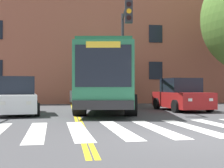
{
  "coord_description": "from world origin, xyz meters",
  "views": [
    {
      "loc": [
        -3.14,
        -7.46,
        1.3
      ],
      "look_at": [
        -0.73,
        8.81,
        1.46
      ],
      "focal_mm": 50.0,
      "sensor_mm": 36.0,
      "label": 1
    }
  ],
  "objects_px": {
    "city_bus": "(107,78)",
    "car_white_near_lane": "(17,97)",
    "car_red_far_lane": "(181,96)",
    "car_silver_behind_bus": "(77,92)",
    "traffic_light_overhead": "(125,38)"
  },
  "relations": [
    {
      "from": "car_white_near_lane",
      "to": "city_bus",
      "type": "bearing_deg",
      "value": 23.5
    },
    {
      "from": "traffic_light_overhead",
      "to": "city_bus",
      "type": "bearing_deg",
      "value": 120.13
    },
    {
      "from": "city_bus",
      "to": "car_red_far_lane",
      "type": "bearing_deg",
      "value": -10.58
    },
    {
      "from": "car_white_near_lane",
      "to": "car_red_far_lane",
      "type": "bearing_deg",
      "value": 8.17
    },
    {
      "from": "city_bus",
      "to": "traffic_light_overhead",
      "type": "bearing_deg",
      "value": -59.87
    },
    {
      "from": "car_silver_behind_bus",
      "to": "traffic_light_overhead",
      "type": "height_order",
      "value": "traffic_light_overhead"
    },
    {
      "from": "car_silver_behind_bus",
      "to": "traffic_light_overhead",
      "type": "xyz_separation_m",
      "value": [
        2.17,
        -9.88,
        3.0
      ]
    },
    {
      "from": "car_red_far_lane",
      "to": "car_silver_behind_bus",
      "type": "distance_m",
      "value": 10.81
    },
    {
      "from": "city_bus",
      "to": "car_white_near_lane",
      "type": "bearing_deg",
      "value": -156.5
    },
    {
      "from": "city_bus",
      "to": "car_red_far_lane",
      "type": "height_order",
      "value": "city_bus"
    },
    {
      "from": "car_white_near_lane",
      "to": "car_silver_behind_bus",
      "type": "height_order",
      "value": "car_silver_behind_bus"
    },
    {
      "from": "city_bus",
      "to": "car_red_far_lane",
      "type": "relative_size",
      "value": 2.56
    },
    {
      "from": "car_white_near_lane",
      "to": "car_red_far_lane",
      "type": "distance_m",
      "value": 8.7
    },
    {
      "from": "city_bus",
      "to": "car_white_near_lane",
      "type": "distance_m",
      "value": 5.09
    },
    {
      "from": "car_white_near_lane",
      "to": "car_red_far_lane",
      "type": "xyz_separation_m",
      "value": [
        8.61,
        1.24,
        -0.01
      ]
    }
  ]
}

